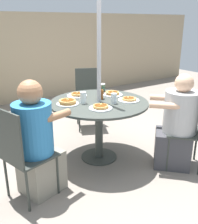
{
  "coord_description": "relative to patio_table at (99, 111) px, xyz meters",
  "views": [
    {
      "loc": [
        -1.65,
        -2.46,
        1.63
      ],
      "look_at": [
        0.0,
        0.0,
        0.6
      ],
      "focal_mm": 42.0,
      "sensor_mm": 36.0,
      "label": 1
    }
  ],
  "objects": [
    {
      "name": "pancake_plate_b",
      "position": [
        -0.14,
        -0.23,
        0.14
      ],
      "size": [
        0.25,
        0.25,
        0.05
      ],
      "color": "white",
      "rests_on": "patio_table"
    },
    {
      "name": "back_fence",
      "position": [
        0.0,
        2.97,
        0.29
      ],
      "size": [
        10.0,
        0.06,
        1.81
      ],
      "primitive_type": "cube",
      "color": "tan",
      "rests_on": "ground"
    },
    {
      "name": "patio_chair_north",
      "position": [
        0.46,
        0.99,
        -0.1
      ],
      "size": [
        0.54,
        0.54,
        0.93
      ],
      "rotation": [
        0.0,
        0.0,
        -3.58
      ],
      "color": "#333833",
      "rests_on": "ground"
    },
    {
      "name": "patio_chair_south",
      "position": [
        0.76,
        -0.78,
        -0.1
      ],
      "size": [
        0.58,
        0.58,
        0.93
      ],
      "rotation": [
        0.0,
        0.0,
        0.78
      ],
      "color": "#333833",
      "rests_on": "ground"
    },
    {
      "name": "pancake_plate_a",
      "position": [
        -0.36,
        0.11,
        0.14
      ],
      "size": [
        0.25,
        0.25,
        0.06
      ],
      "color": "white",
      "rests_on": "patio_table"
    },
    {
      "name": "coffee_cup",
      "position": [
        0.31,
        0.38,
        0.17
      ],
      "size": [
        0.08,
        0.08,
        0.1
      ],
      "color": "#33513D",
      "rests_on": "patio_table"
    },
    {
      "name": "patio_table",
      "position": [
        0.0,
        0.0,
        0.0
      ],
      "size": [
        1.16,
        1.16,
        0.74
      ],
      "color": "#383D38",
      "rests_on": "ground"
    },
    {
      "name": "diner_south",
      "position": [
        0.64,
        -0.65,
        -0.12
      ],
      "size": [
        0.61,
        0.61,
        1.1
      ],
      "rotation": [
        0.0,
        0.0,
        0.78
      ],
      "color": "#3D3D42",
      "rests_on": "ground"
    },
    {
      "name": "pancake_plate_e",
      "position": [
        -0.1,
        0.35,
        0.13
      ],
      "size": [
        0.25,
        0.25,
        0.05
      ],
      "color": "white",
      "rests_on": "patio_table"
    },
    {
      "name": "pancake_plate_d",
      "position": [
        0.3,
        0.14,
        0.14
      ],
      "size": [
        0.25,
        0.25,
        0.06
      ],
      "color": "white",
      "rests_on": "patio_table"
    },
    {
      "name": "umbrella_pole",
      "position": [
        0.0,
        0.0,
        0.52
      ],
      "size": [
        0.05,
        0.05,
        2.27
      ],
      "primitive_type": "cylinder",
      "color": "#ADADB2",
      "rests_on": "ground"
    },
    {
      "name": "syrup_bottle",
      "position": [
        0.07,
        0.08,
        0.18
      ],
      "size": [
        0.1,
        0.07,
        0.16
      ],
      "color": "brown",
      "rests_on": "patio_table"
    },
    {
      "name": "diner_east",
      "position": [
        -0.88,
        -0.25,
        -0.09
      ],
      "size": [
        0.53,
        0.46,
        1.15
      ],
      "rotation": [
        0.0,
        0.0,
        -1.3
      ],
      "color": "gray",
      "rests_on": "ground"
    },
    {
      "name": "patio_chair_east",
      "position": [
        -1.05,
        -0.29,
        -0.1
      ],
      "size": [
        0.5,
        0.5,
        0.93
      ],
      "rotation": [
        0.0,
        0.0,
        -1.3
      ],
      "color": "#333833",
      "rests_on": "ground"
    },
    {
      "name": "ground_plane",
      "position": [
        0.0,
        0.0,
        -0.62
      ],
      "size": [
        12.0,
        12.0,
        0.0
      ],
      "primitive_type": "plane",
      "color": "gray"
    },
    {
      "name": "pancake_plate_c",
      "position": [
        0.31,
        -0.17,
        0.13
      ],
      "size": [
        0.25,
        0.25,
        0.05
      ],
      "color": "white",
      "rests_on": "patio_table"
    },
    {
      "name": "drinking_glass_b",
      "position": [
        0.1,
        -0.16,
        0.18
      ],
      "size": [
        0.07,
        0.07,
        0.12
      ],
      "primitive_type": "cylinder",
      "color": "silver",
      "rests_on": "patio_table"
    },
    {
      "name": "drinking_glass_a",
      "position": [
        -0.2,
        0.03,
        0.19
      ],
      "size": [
        0.07,
        0.07,
        0.14
      ],
      "primitive_type": "cylinder",
      "color": "silver",
      "rests_on": "patio_table"
    }
  ]
}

